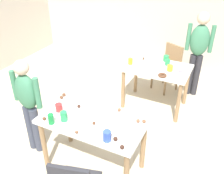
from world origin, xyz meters
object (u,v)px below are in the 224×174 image
soda_can (51,119)px  mixing_bowl (78,117)px  person_girl_near (28,101)px  chair_far_table (169,65)px  dining_table_near (93,127)px  person_adult_far (198,48)px  dining_table_far (157,73)px  pitcher_far (139,63)px

soda_can → mixing_bowl: bearing=38.7°
person_girl_near → chair_far_table: bearing=64.5°
chair_far_table → person_girl_near: 2.73m
dining_table_near → mixing_bowl: bearing=-153.0°
person_adult_far → soda_can: 2.86m
dining_table_far → soda_can: 2.04m
chair_far_table → soda_can: bearing=-103.9°
soda_can → pitcher_far: bearing=77.5°
person_adult_far → mixing_bowl: person_adult_far is taller
chair_far_table → mixing_bowl: chair_far_table is taller
chair_far_table → person_adult_far: 0.64m
mixing_bowl → pitcher_far: bearing=84.5°
person_adult_far → pitcher_far: bearing=-128.9°
soda_can → person_girl_near: bearing=159.5°
dining_table_near → soda_can: bearing=-145.4°
chair_far_table → pitcher_far: pitcher_far is taller
soda_can → dining_table_far: bearing=72.2°
person_girl_near → person_adult_far: (1.64, 2.44, 0.13)m
mixing_bowl → pitcher_far: size_ratio=0.72×
mixing_bowl → pitcher_far: (0.15, 1.53, 0.09)m
dining_table_near → person_adult_far: (0.74, 2.37, 0.29)m
person_girl_near → soda_can: size_ratio=11.04×
dining_table_near → mixing_bowl: size_ratio=7.05×
dining_table_near → person_girl_near: bearing=-175.6°
dining_table_near → dining_table_far: same height
dining_table_near → pitcher_far: size_ratio=5.05×
dining_table_far → person_adult_far: (0.50, 0.70, 0.29)m
dining_table_near → soda_can: (-0.38, -0.26, 0.17)m
soda_can → dining_table_near: bearing=34.6°
dining_table_near → pitcher_far: pitcher_far is taller
dining_table_far → chair_far_table: 0.72m
person_adult_far → mixing_bowl: size_ratio=8.90×
person_girl_near → mixing_bowl: person_girl_near is taller
dining_table_far → dining_table_near: bearing=-98.2°
person_girl_near → soda_can: bearing=-20.5°
person_girl_near → soda_can: person_girl_near is taller
mixing_bowl → soda_can: size_ratio=1.42×
dining_table_far → pitcher_far: size_ratio=4.35×
dining_table_near → pitcher_far: bearing=89.9°
mixing_bowl → soda_can: (-0.23, -0.19, 0.03)m
dining_table_near → chair_far_table: bearing=83.4°
dining_table_far → pitcher_far: bearing=-136.8°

